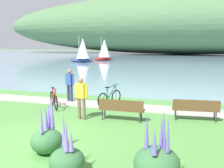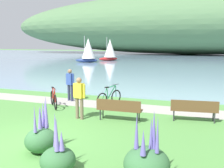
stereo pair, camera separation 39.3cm
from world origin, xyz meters
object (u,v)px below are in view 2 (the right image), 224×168
Objects in this scene: park_bench_further_along at (194,109)px; person_at_shoreline at (70,83)px; park_bench_near_camera at (119,108)px; sailboat_mid_bay at (88,50)px; person_on_the_grass at (79,95)px; bicycle_leaning_near_bench at (54,99)px; sailboat_toward_hillside at (110,50)px; bicycle_beside_path at (109,98)px.

person_at_shoreline is (-6.39, 1.65, 0.46)m from park_bench_further_along.
sailboat_mid_bay is at bearing 117.09° from park_bench_near_camera.
park_bench_near_camera is 1.06× the size of person_on_the_grass.
sailboat_mid_bay reaches higher than bicycle_leaning_near_bench.
sailboat_toward_hillside is at bearing 115.48° from park_bench_further_along.
bicycle_beside_path is at bearing -6.61° from person_at_shoreline.
sailboat_mid_bay reaches higher than sailboat_toward_hillside.
person_on_the_grass reaches higher than park_bench_further_along.
bicycle_beside_path is 29.10m from sailboat_mid_bay.
park_bench_near_camera is 0.44× the size of sailboat_mid_bay.
person_on_the_grass is 35.31m from sailboat_toward_hillside.
bicycle_leaning_near_bench is at bearing 147.13° from person_on_the_grass.
sailboat_mid_bay is (-10.75, 27.14, 1.60)m from bicycle_leaning_near_bench.
park_bench_further_along is at bearing 15.08° from person_on_the_grass.
bicycle_beside_path is at bearing 27.33° from bicycle_leaning_near_bench.
bicycle_beside_path is (-1.26, 2.29, -0.12)m from park_bench_near_camera.
bicycle_beside_path is at bearing 82.21° from person_on_the_grass.
park_bench_near_camera is 2.95m from park_bench_further_along.
person_on_the_grass is (1.97, -2.84, 0.00)m from person_at_shoreline.
person_at_shoreline reaches higher than park_bench_near_camera.
bicycle_leaning_near_bench is at bearing 164.08° from park_bench_near_camera.
person_at_shoreline is 0.41× the size of sailboat_mid_bay.
bicycle_leaning_near_bench is 29.24m from sailboat_mid_bay.
bicycle_beside_path reaches higher than park_bench_near_camera.
person_on_the_grass is (-0.35, -2.57, 0.58)m from bicycle_beside_path.
bicycle_leaning_near_bench is 0.83× the size of bicycle_beside_path.
park_bench_near_camera is 1.31× the size of bicycle_leaning_near_bench.
bicycle_leaning_near_bench is 2.71m from bicycle_beside_path.
sailboat_mid_bay reaches higher than park_bench_near_camera.
bicycle_beside_path is at bearing -69.87° from sailboat_toward_hillside.
sailboat_toward_hillside reaches higher than bicycle_leaning_near_bench.
sailboat_toward_hillside is (-11.35, 30.97, 1.55)m from bicycle_beside_path.
person_on_the_grass is (-4.41, -1.19, 0.46)m from park_bench_further_along.
person_on_the_grass reaches higher than bicycle_leaning_near_bench.
bicycle_beside_path is 0.98× the size of person_at_shoreline.
bicycle_beside_path reaches higher than park_bench_further_along.
bicycle_leaning_near_bench is 0.81× the size of person_on_the_grass.
park_bench_near_camera is at bearing -69.24° from sailboat_toward_hillside.
bicycle_beside_path is (2.41, 1.24, -0.00)m from bicycle_leaning_near_bench.
bicycle_beside_path is (-4.06, 1.38, -0.12)m from park_bench_further_along.
person_on_the_grass is at bearing -164.92° from park_bench_further_along.
bicycle_leaning_near_bench is 0.81× the size of person_at_shoreline.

